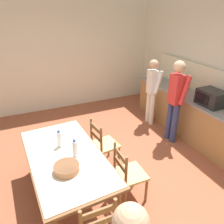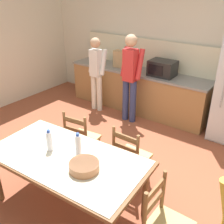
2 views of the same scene
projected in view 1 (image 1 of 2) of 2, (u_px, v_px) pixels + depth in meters
ground_plane at (109, 177)px, 3.69m from camera, size 8.32×8.32×0.00m
wall_left at (59, 55)px, 5.74m from camera, size 0.12×5.20×2.90m
kitchen_counter at (187, 113)px, 4.90m from camera, size 3.12×0.66×0.88m
counter_splashback at (204, 80)px, 4.69m from camera, size 3.08×0.03×0.60m
microwave at (211, 98)px, 4.17m from camera, size 0.50×0.39×0.30m
paper_bag at (177, 82)px, 4.98m from camera, size 0.24×0.16×0.36m
dining_table at (66, 160)px, 3.03m from camera, size 1.92×1.07×0.77m
bottle_near_centre at (60, 139)px, 3.13m from camera, size 0.07×0.07×0.27m
bottle_off_centre at (75, 149)px, 2.92m from camera, size 0.07×0.07×0.27m
serving_bowl at (67, 168)px, 2.69m from camera, size 0.32×0.32×0.09m
chair_side_far_left at (103, 145)px, 3.80m from camera, size 0.46×0.45×0.91m
chair_side_far_right at (128, 174)px, 3.13m from camera, size 0.43×0.41×0.91m
person_at_sink at (152, 89)px, 5.08m from camera, size 0.39×0.27×1.56m
person_at_counter at (175, 98)px, 4.34m from camera, size 0.43×0.30×1.71m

